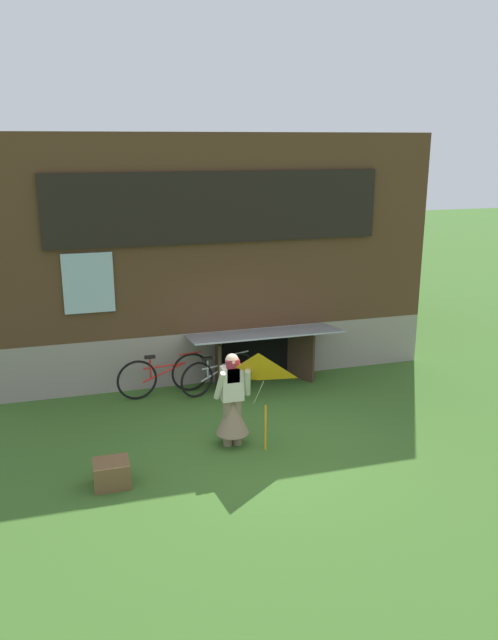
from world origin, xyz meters
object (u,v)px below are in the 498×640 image
(bicycle_silver, at_px, (218,374))
(bicycle_red, at_px, (164,375))
(kite, at_px, (258,379))
(wooden_crate, at_px, (112,473))
(person, at_px, (232,408))

(bicycle_silver, height_order, bicycle_red, bicycle_red)
(bicycle_silver, bearing_deg, kite, -108.94)
(bicycle_red, bearing_deg, kite, -78.11)
(kite, distance_m, wooden_crate, 2.47)
(kite, bearing_deg, wooden_crate, -174.45)
(kite, bearing_deg, person, 119.08)
(kite, relative_size, bicycle_silver, 1.02)
(person, relative_size, bicycle_red, 0.85)
(wooden_crate, bearing_deg, kite, 5.55)
(person, xyz_separation_m, bicycle_red, (-0.72, 2.33, -0.24))
(person, height_order, wooden_crate, person)
(bicycle_red, xyz_separation_m, wooden_crate, (-1.21, -3.03, -0.21))
(bicycle_silver, bearing_deg, bicycle_red, 154.54)
(kite, height_order, wooden_crate, kite)
(bicycle_red, bearing_deg, wooden_crate, -119.27)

